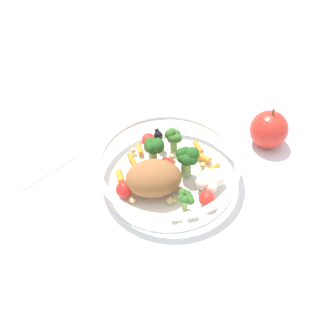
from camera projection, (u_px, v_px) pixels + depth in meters
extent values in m
plane|color=white|center=(170.00, 174.00, 0.71)|extent=(2.40, 2.40, 0.00)
cylinder|color=white|center=(168.00, 176.00, 0.70)|extent=(0.24, 0.24, 0.01)
torus|color=white|center=(168.00, 161.00, 0.68)|extent=(0.25, 0.25, 0.01)
ellipsoid|color=#935B33|center=(154.00, 178.00, 0.65)|extent=(0.09, 0.11, 0.06)
cylinder|color=#7FAD5B|center=(153.00, 157.00, 0.71)|extent=(0.02, 0.02, 0.03)
sphere|color=#23561E|center=(151.00, 144.00, 0.70)|extent=(0.02, 0.02, 0.02)
sphere|color=#23561E|center=(149.00, 145.00, 0.69)|extent=(0.02, 0.02, 0.02)
sphere|color=#23561E|center=(151.00, 148.00, 0.69)|extent=(0.02, 0.02, 0.02)
sphere|color=#23561E|center=(157.00, 146.00, 0.69)|extent=(0.03, 0.03, 0.03)
sphere|color=#23561E|center=(158.00, 143.00, 0.70)|extent=(0.02, 0.02, 0.02)
cylinder|color=#7FAD5B|center=(174.00, 145.00, 0.74)|extent=(0.01, 0.01, 0.02)
sphere|color=#386B28|center=(172.00, 133.00, 0.72)|extent=(0.02, 0.02, 0.02)
sphere|color=#386B28|center=(170.00, 134.00, 0.72)|extent=(0.02, 0.02, 0.02)
sphere|color=#386B28|center=(172.00, 138.00, 0.72)|extent=(0.02, 0.02, 0.02)
sphere|color=#386B28|center=(174.00, 139.00, 0.72)|extent=(0.01, 0.01, 0.01)
sphere|color=#386B28|center=(178.00, 138.00, 0.72)|extent=(0.02, 0.02, 0.02)
sphere|color=#386B28|center=(177.00, 136.00, 0.72)|extent=(0.02, 0.02, 0.02)
sphere|color=#386B28|center=(177.00, 134.00, 0.72)|extent=(0.01, 0.01, 0.01)
cylinder|color=#8EB766|center=(186.00, 168.00, 0.69)|extent=(0.02, 0.02, 0.03)
sphere|color=#23561E|center=(186.00, 153.00, 0.68)|extent=(0.02, 0.02, 0.02)
sphere|color=#23561E|center=(181.00, 154.00, 0.67)|extent=(0.02, 0.02, 0.02)
sphere|color=#23561E|center=(182.00, 158.00, 0.67)|extent=(0.02, 0.02, 0.02)
sphere|color=#23561E|center=(187.00, 160.00, 0.66)|extent=(0.02, 0.02, 0.02)
sphere|color=#23561E|center=(192.00, 160.00, 0.67)|extent=(0.02, 0.02, 0.02)
sphere|color=#23561E|center=(192.00, 154.00, 0.67)|extent=(0.02, 0.02, 0.02)
sphere|color=#23561E|center=(189.00, 155.00, 0.67)|extent=(0.02, 0.02, 0.02)
cylinder|color=#8EB766|center=(185.00, 205.00, 0.64)|extent=(0.01, 0.01, 0.02)
sphere|color=#386B28|center=(183.00, 193.00, 0.63)|extent=(0.01, 0.01, 0.01)
sphere|color=#386B28|center=(182.00, 198.00, 0.63)|extent=(0.01, 0.01, 0.01)
sphere|color=#386B28|center=(183.00, 199.00, 0.63)|extent=(0.01, 0.01, 0.01)
sphere|color=#386B28|center=(185.00, 200.00, 0.62)|extent=(0.01, 0.01, 0.01)
sphere|color=#386B28|center=(188.00, 201.00, 0.62)|extent=(0.01, 0.01, 0.01)
sphere|color=#386B28|center=(189.00, 197.00, 0.63)|extent=(0.01, 0.01, 0.01)
sphere|color=#386B28|center=(188.00, 194.00, 0.63)|extent=(0.01, 0.01, 0.01)
sphere|color=silver|center=(207.00, 178.00, 0.68)|extent=(0.03, 0.03, 0.03)
sphere|color=silver|center=(203.00, 182.00, 0.66)|extent=(0.03, 0.03, 0.03)
sphere|color=silver|center=(211.00, 187.00, 0.67)|extent=(0.02, 0.02, 0.02)
sphere|color=silver|center=(216.00, 178.00, 0.67)|extent=(0.03, 0.03, 0.03)
cube|color=yellow|center=(160.00, 146.00, 0.75)|extent=(0.02, 0.02, 0.00)
cylinder|color=red|center=(160.00, 142.00, 0.74)|extent=(0.02, 0.02, 0.02)
sphere|color=black|center=(160.00, 135.00, 0.73)|extent=(0.02, 0.02, 0.02)
sphere|color=black|center=(160.00, 135.00, 0.72)|extent=(0.01, 0.01, 0.01)
sphere|color=black|center=(160.00, 130.00, 0.73)|extent=(0.01, 0.01, 0.01)
cylinder|color=orange|center=(132.00, 160.00, 0.72)|extent=(0.03, 0.01, 0.01)
cylinder|color=orange|center=(140.00, 149.00, 0.74)|extent=(0.02, 0.01, 0.01)
cylinder|color=orange|center=(203.00, 158.00, 0.72)|extent=(0.03, 0.02, 0.01)
cylinder|color=orange|center=(198.00, 147.00, 0.74)|extent=(0.03, 0.01, 0.01)
cylinder|color=orange|center=(120.00, 177.00, 0.69)|extent=(0.03, 0.01, 0.01)
cylinder|color=orange|center=(213.00, 169.00, 0.70)|extent=(0.02, 0.03, 0.01)
sphere|color=red|center=(124.00, 189.00, 0.66)|extent=(0.03, 0.03, 0.03)
sphere|color=red|center=(207.00, 199.00, 0.65)|extent=(0.03, 0.03, 0.03)
sphere|color=red|center=(167.00, 166.00, 0.69)|extent=(0.03, 0.03, 0.03)
sphere|color=red|center=(148.00, 140.00, 0.74)|extent=(0.03, 0.03, 0.03)
sphere|color=tan|center=(203.00, 165.00, 0.71)|extent=(0.01, 0.01, 0.01)
sphere|color=tan|center=(133.00, 200.00, 0.65)|extent=(0.01, 0.01, 0.01)
sphere|color=tan|center=(183.00, 155.00, 0.73)|extent=(0.01, 0.01, 0.01)
sphere|color=tan|center=(133.00, 151.00, 0.73)|extent=(0.01, 0.01, 0.01)
sphere|color=#D1B775|center=(173.00, 217.00, 0.63)|extent=(0.01, 0.01, 0.01)
sphere|color=tan|center=(175.00, 200.00, 0.66)|extent=(0.01, 0.01, 0.01)
sphere|color=tan|center=(172.00, 157.00, 0.72)|extent=(0.01, 0.01, 0.01)
sphere|color=#D1B775|center=(179.00, 190.00, 0.67)|extent=(0.01, 0.01, 0.01)
sphere|color=#D1B775|center=(211.00, 161.00, 0.72)|extent=(0.01, 0.01, 0.01)
sphere|color=#D1B775|center=(186.00, 151.00, 0.73)|extent=(0.01, 0.01, 0.01)
sphere|color=#D1B775|center=(170.00, 200.00, 0.65)|extent=(0.01, 0.01, 0.01)
sphere|color=#D1B775|center=(159.00, 139.00, 0.76)|extent=(0.01, 0.01, 0.01)
sphere|color=#D1B775|center=(204.00, 172.00, 0.70)|extent=(0.01, 0.01, 0.01)
sphere|color=tan|center=(178.00, 216.00, 0.63)|extent=(0.01, 0.01, 0.01)
sphere|color=red|center=(269.00, 129.00, 0.74)|extent=(0.07, 0.07, 0.07)
cylinder|color=brown|center=(273.00, 112.00, 0.71)|extent=(0.00, 0.00, 0.01)
cube|color=white|center=(29.00, 152.00, 0.75)|extent=(0.19, 0.17, 0.01)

